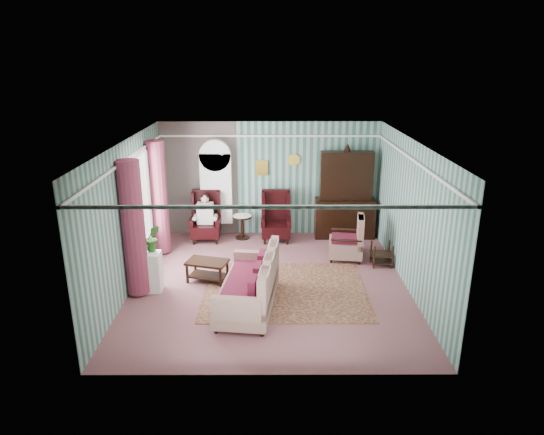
{
  "coord_description": "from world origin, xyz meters",
  "views": [
    {
      "loc": [
        0.02,
        -8.97,
        4.4
      ],
      "look_at": [
        0.05,
        0.6,
        1.22
      ],
      "focal_mm": 32.0,
      "sensor_mm": 36.0,
      "label": 1
    }
  ],
  "objects_px": {
    "seated_woman": "(206,218)",
    "sofa": "(248,283)",
    "wingback_left": "(206,217)",
    "floral_armchair": "(346,239)",
    "bookcase": "(217,193)",
    "coffee_table": "(208,271)",
    "round_side_table": "(242,227)",
    "dresser_hutch": "(346,192)",
    "nest_table": "(382,254)",
    "wingback_right": "(276,217)",
    "plant_stand": "(147,272)"
  },
  "relations": [
    {
      "from": "wingback_right",
      "to": "coffee_table",
      "type": "xyz_separation_m",
      "value": [
        -1.43,
        -2.33,
        -0.4
      ]
    },
    {
      "from": "seated_woman",
      "to": "sofa",
      "type": "relative_size",
      "value": 0.56
    },
    {
      "from": "plant_stand",
      "to": "seated_woman",
      "type": "bearing_deg",
      "value": 73.78
    },
    {
      "from": "seated_woman",
      "to": "sofa",
      "type": "bearing_deg",
      "value": -70.77
    },
    {
      "from": "sofa",
      "to": "coffee_table",
      "type": "bearing_deg",
      "value": 45.17
    },
    {
      "from": "dresser_hutch",
      "to": "floral_armchair",
      "type": "bearing_deg",
      "value": -96.85
    },
    {
      "from": "nest_table",
      "to": "wingback_right",
      "type": "bearing_deg",
      "value": 146.25
    },
    {
      "from": "dresser_hutch",
      "to": "wingback_right",
      "type": "bearing_deg",
      "value": -171.23
    },
    {
      "from": "bookcase",
      "to": "coffee_table",
      "type": "bearing_deg",
      "value": -88.52
    },
    {
      "from": "wingback_left",
      "to": "plant_stand",
      "type": "xyz_separation_m",
      "value": [
        -0.8,
        -2.75,
        -0.22
      ]
    },
    {
      "from": "round_side_table",
      "to": "floral_armchair",
      "type": "height_order",
      "value": "floral_armchair"
    },
    {
      "from": "dresser_hutch",
      "to": "plant_stand",
      "type": "distance_m",
      "value": 5.31
    },
    {
      "from": "bookcase",
      "to": "coffee_table",
      "type": "relative_size",
      "value": 2.74
    },
    {
      "from": "wingback_right",
      "to": "nest_table",
      "type": "bearing_deg",
      "value": -33.75
    },
    {
      "from": "dresser_hutch",
      "to": "round_side_table",
      "type": "relative_size",
      "value": 3.93
    },
    {
      "from": "sofa",
      "to": "coffee_table",
      "type": "xyz_separation_m",
      "value": [
        -0.88,
        1.11,
        -0.27
      ]
    },
    {
      "from": "wingback_right",
      "to": "coffee_table",
      "type": "bearing_deg",
      "value": -121.55
    },
    {
      "from": "seated_woman",
      "to": "coffee_table",
      "type": "bearing_deg",
      "value": -82.16
    },
    {
      "from": "wingback_right",
      "to": "nest_table",
      "type": "distance_m",
      "value": 2.81
    },
    {
      "from": "wingback_left",
      "to": "plant_stand",
      "type": "relative_size",
      "value": 1.56
    },
    {
      "from": "nest_table",
      "to": "sofa",
      "type": "height_order",
      "value": "sofa"
    },
    {
      "from": "dresser_hutch",
      "to": "floral_armchair",
      "type": "xyz_separation_m",
      "value": [
        -0.17,
        -1.42,
        -0.71
      ]
    },
    {
      "from": "wingback_right",
      "to": "round_side_table",
      "type": "relative_size",
      "value": 2.08
    },
    {
      "from": "bookcase",
      "to": "sofa",
      "type": "bearing_deg",
      "value": -76.07
    },
    {
      "from": "round_side_table",
      "to": "floral_armchair",
      "type": "xyz_separation_m",
      "value": [
        2.43,
        -1.3,
        0.17
      ]
    },
    {
      "from": "nest_table",
      "to": "floral_armchair",
      "type": "height_order",
      "value": "floral_armchair"
    },
    {
      "from": "wingback_left",
      "to": "coffee_table",
      "type": "xyz_separation_m",
      "value": [
        0.32,
        -2.33,
        -0.4
      ]
    },
    {
      "from": "wingback_left",
      "to": "sofa",
      "type": "distance_m",
      "value": 3.65
    },
    {
      "from": "dresser_hutch",
      "to": "nest_table",
      "type": "relative_size",
      "value": 4.37
    },
    {
      "from": "wingback_right",
      "to": "floral_armchair",
      "type": "relative_size",
      "value": 1.32
    },
    {
      "from": "wingback_left",
      "to": "floral_armchair",
      "type": "height_order",
      "value": "wingback_left"
    },
    {
      "from": "nest_table",
      "to": "coffee_table",
      "type": "height_order",
      "value": "nest_table"
    },
    {
      "from": "bookcase",
      "to": "nest_table",
      "type": "distance_m",
      "value": 4.37
    },
    {
      "from": "seated_woman",
      "to": "nest_table",
      "type": "distance_m",
      "value": 4.37
    },
    {
      "from": "dresser_hutch",
      "to": "round_side_table",
      "type": "height_order",
      "value": "dresser_hutch"
    },
    {
      "from": "round_side_table",
      "to": "nest_table",
      "type": "distance_m",
      "value": 3.6
    },
    {
      "from": "seated_woman",
      "to": "round_side_table",
      "type": "height_order",
      "value": "seated_woman"
    },
    {
      "from": "wingback_left",
      "to": "floral_armchair",
      "type": "relative_size",
      "value": 1.32
    },
    {
      "from": "dresser_hutch",
      "to": "round_side_table",
      "type": "xyz_separation_m",
      "value": [
        -2.6,
        -0.12,
        -0.88
      ]
    },
    {
      "from": "wingback_left",
      "to": "wingback_right",
      "type": "bearing_deg",
      "value": 0.0
    },
    {
      "from": "bookcase",
      "to": "round_side_table",
      "type": "relative_size",
      "value": 3.73
    },
    {
      "from": "sofa",
      "to": "coffee_table",
      "type": "relative_size",
      "value": 2.58
    },
    {
      "from": "nest_table",
      "to": "round_side_table",
      "type": "bearing_deg",
      "value": 151.8
    },
    {
      "from": "seated_woman",
      "to": "bookcase",
      "type": "bearing_deg",
      "value": 57.34
    },
    {
      "from": "wingback_left",
      "to": "bookcase",
      "type": "bearing_deg",
      "value": 57.34
    },
    {
      "from": "dresser_hutch",
      "to": "seated_woman",
      "type": "distance_m",
      "value": 3.56
    },
    {
      "from": "floral_armchair",
      "to": "round_side_table",
      "type": "bearing_deg",
      "value": 69.67
    },
    {
      "from": "wingback_left",
      "to": "sofa",
      "type": "relative_size",
      "value": 0.59
    },
    {
      "from": "bookcase",
      "to": "floral_armchair",
      "type": "distance_m",
      "value": 3.5
    },
    {
      "from": "wingback_right",
      "to": "coffee_table",
      "type": "relative_size",
      "value": 1.53
    }
  ]
}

